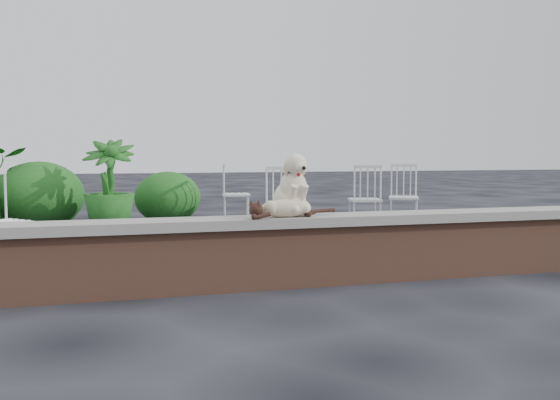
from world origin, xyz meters
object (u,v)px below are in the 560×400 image
object	(u,v)px
chair_d	(404,196)
chair_e	(236,194)
chair_a	(1,221)
potted_plant_b	(109,185)
dog	(290,184)
chair_c	(365,199)
cat	(286,207)
chair_b	(282,206)

from	to	relation	value
chair_d	chair_e	bearing A→B (deg)	176.20
chair_e	chair_a	bearing A→B (deg)	147.53
potted_plant_b	dog	bearing A→B (deg)	-70.88
chair_c	chair_e	bearing A→B (deg)	-32.69
cat	chair_c	size ratio (longest dim) A/B	1.03
chair_a	chair_b	xyz separation A→B (m)	(2.96, 0.80, 0.00)
chair_d	chair_a	xyz separation A→B (m)	(-5.14, -1.89, 0.00)
cat	chair_d	size ratio (longest dim) A/B	1.03
cat	chair_e	bearing A→B (deg)	72.95
dog	chair_e	bearing A→B (deg)	73.73
chair_e	chair_c	size ratio (longest dim) A/B	1.00
dog	cat	bearing A→B (deg)	-127.96
chair_a	chair_b	world-z (taller)	same
chair_c	potted_plant_b	size ratio (longest dim) A/B	0.72
dog	chair_d	distance (m)	4.17
chair_a	potted_plant_b	size ratio (longest dim) A/B	0.72
chair_d	chair_b	xyz separation A→B (m)	(-2.18, -1.09, 0.00)
dog	potted_plant_b	distance (m)	4.36
chair_d	chair_a	distance (m)	5.48
chair_e	chair_b	size ratio (longest dim) A/B	1.00
chair_a	potted_plant_b	distance (m)	3.04
chair_a	chair_c	world-z (taller)	same
chair_d	chair_c	distance (m)	0.78
chair_e	chair_d	size ratio (longest dim) A/B	1.00
chair_d	chair_b	distance (m)	2.44
chair_a	cat	bearing A→B (deg)	-72.97
dog	chair_e	xyz separation A→B (m)	(0.50, 4.45, -0.37)
dog	potted_plant_b	bearing A→B (deg)	99.24
dog	chair_b	distance (m)	2.15
chair_e	potted_plant_b	bearing A→B (deg)	109.86
chair_a	chair_c	bearing A→B (deg)	-21.70
chair_b	potted_plant_b	world-z (taller)	potted_plant_b
chair_d	chair_b	bearing A→B (deg)	-126.61
dog	chair_c	bearing A→B (deg)	45.52
dog	potted_plant_b	xyz separation A→B (m)	(-1.43, 4.11, -0.19)
chair_d	potted_plant_b	bearing A→B (deg)	-166.43
chair_a	chair_e	bearing A→B (deg)	5.63
potted_plant_b	chair_c	bearing A→B (deg)	-19.75
chair_a	potted_plant_b	world-z (taller)	potted_plant_b
chair_e	chair_d	world-z (taller)	same
cat	chair_a	size ratio (longest dim) A/B	1.03
cat	chair_b	xyz separation A→B (m)	(0.62, 2.20, -0.19)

